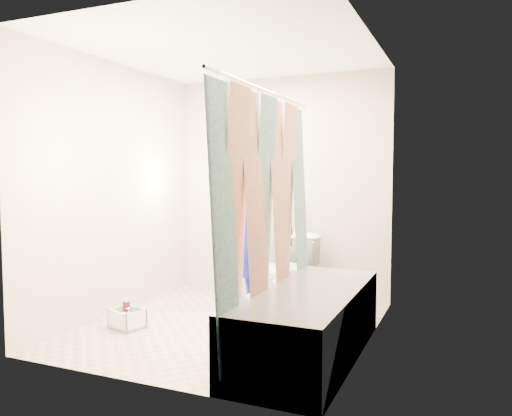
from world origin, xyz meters
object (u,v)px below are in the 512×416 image
at_px(cleaning_caddy, 128,319).
at_px(toilet, 291,272).
at_px(bathtub, 308,321).
at_px(plumber, 248,223).

bearing_deg(cleaning_caddy, toilet, 65.49).
height_order(bathtub, toilet, toilet).
height_order(toilet, plumber, plumber).
bearing_deg(bathtub, toilet, 114.55).
relative_size(bathtub, cleaning_caddy, 5.21).
height_order(bathtub, plumber, plumber).
distance_m(toilet, cleaning_caddy, 1.63).
relative_size(bathtub, plumber, 1.04).
height_order(toilet, cleaning_caddy, toilet).
bearing_deg(bathtub, cleaning_caddy, 179.06).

